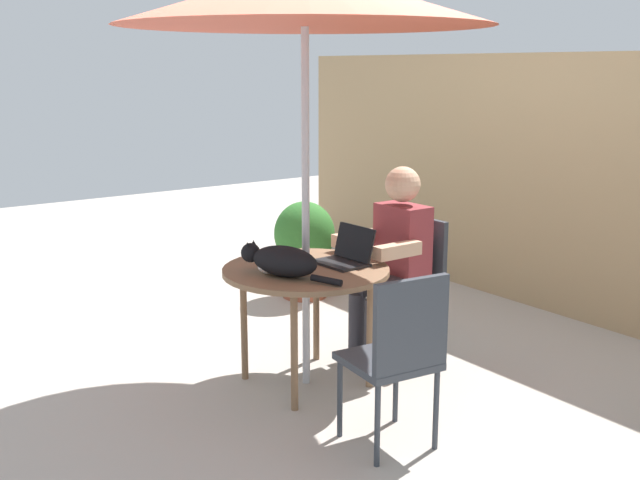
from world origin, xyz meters
name	(u,v)px	position (x,y,z in m)	size (l,w,h in m)	color
ground_plane	(306,382)	(0.00, 0.00, 0.00)	(14.00, 14.00, 0.00)	#ADA399
fence_back	(560,186)	(0.00, 2.30, 0.96)	(5.97, 0.08, 1.93)	tan
patio_table	(306,278)	(0.00, 0.00, 0.64)	(0.96, 0.96, 0.70)	brown
chair_occupied	(411,275)	(0.00, 0.83, 0.52)	(0.40, 0.40, 0.89)	#33383F
chair_empty	(399,349)	(0.92, -0.11, 0.52)	(0.45, 0.45, 0.89)	#33383F
person_seated	(394,253)	(0.00, 0.67, 0.69)	(0.48, 0.48, 1.23)	maroon
laptop	(348,253)	(0.06, 0.26, 0.77)	(0.31, 0.27, 0.21)	black
cat	(281,261)	(0.06, -0.21, 0.79)	(0.62, 0.33, 0.17)	black
potted_plant_by_chair	(304,245)	(-1.43, 0.99, 0.43)	(0.49, 0.49, 0.78)	#9E5138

